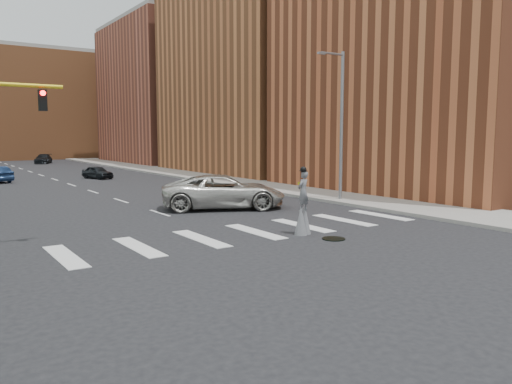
% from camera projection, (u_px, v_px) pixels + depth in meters
% --- Properties ---
extents(ground_plane, '(160.00, 160.00, 0.00)m').
position_uv_depth(ground_plane, '(242.00, 239.00, 19.54)').
color(ground_plane, black).
rests_on(ground_plane, ground).
extents(sidewalk_right, '(5.00, 90.00, 0.18)m').
position_uv_depth(sidewalk_right, '(211.00, 177.00, 47.05)').
color(sidewalk_right, gray).
rests_on(sidewalk_right, ground).
extents(manhole, '(0.90, 0.90, 0.04)m').
position_uv_depth(manhole, '(334.00, 239.00, 19.57)').
color(manhole, black).
rests_on(manhole, ground).
extents(building_near, '(16.00, 20.00, 22.00)m').
position_uv_depth(building_near, '(432.00, 42.00, 37.14)').
color(building_near, '#A14D2B').
rests_on(building_near, ground).
extents(building_mid, '(16.00, 22.00, 24.00)m').
position_uv_depth(building_mid, '(263.00, 63.00, 55.11)').
color(building_mid, '#AC6236').
rests_on(building_mid, ground).
extents(building_far, '(16.00, 22.00, 20.00)m').
position_uv_depth(building_far, '(172.00, 95.00, 75.06)').
color(building_far, '#9F503A').
rests_on(building_far, ground).
extents(building_backdrop, '(26.00, 14.00, 18.00)m').
position_uv_depth(building_backdrop, '(28.00, 106.00, 85.96)').
color(building_backdrop, '#AC6236').
rests_on(building_backdrop, ground).
extents(streetlight, '(2.05, 0.20, 9.00)m').
position_uv_depth(streetlight, '(340.00, 121.00, 30.00)').
color(streetlight, slate).
rests_on(streetlight, ground).
extents(stilt_performer, '(0.82, 0.63, 2.81)m').
position_uv_depth(stilt_performer, '(303.00, 209.00, 20.42)').
color(stilt_performer, black).
rests_on(stilt_performer, ground).
extents(suv_crossing, '(7.49, 5.75, 1.89)m').
position_uv_depth(suv_crossing, '(224.00, 192.00, 27.68)').
color(suv_crossing, beige).
rests_on(suv_crossing, ground).
extents(car_near, '(2.41, 3.76, 1.19)m').
position_uv_depth(car_near, '(97.00, 172.00, 46.64)').
color(car_near, black).
rests_on(car_near, ground).
extents(car_far, '(3.41, 4.99, 1.34)m').
position_uv_depth(car_far, '(43.00, 159.00, 71.54)').
color(car_far, black).
rests_on(car_far, ground).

